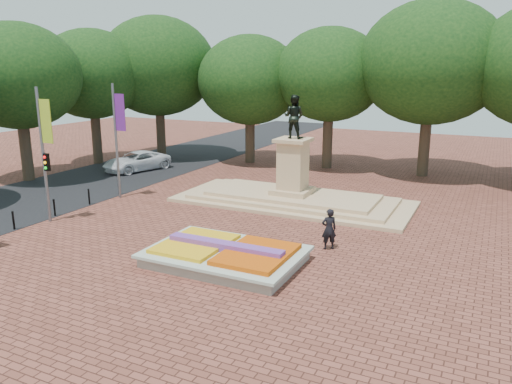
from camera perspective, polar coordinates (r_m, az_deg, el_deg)
ground at (r=23.15m, az=-3.26°, el=-6.00°), size 90.00×90.00×0.00m
asphalt_street at (r=35.98m, az=-20.54°, el=0.47°), size 9.00×90.00×0.02m
flower_bed at (r=20.92m, az=-3.47°, el=-7.16°), size 6.30×4.30×0.91m
monument at (r=29.83m, az=4.19°, el=0.38°), size 14.00×6.00×6.40m
tree_row_back at (r=37.89m, az=13.47°, el=11.83°), size 44.80×8.80×10.43m
tree_row_street at (r=38.32m, az=-26.50°, el=10.35°), size 8.40×25.40×9.98m
banner_poles at (r=27.52m, az=-23.51°, el=4.43°), size 0.88×11.17×7.00m
bollard_row at (r=28.56m, az=-23.97°, el=-2.21°), size 0.12×13.12×0.98m
van at (r=40.31m, az=-13.49°, el=3.45°), size 3.93×5.82×1.48m
pedestrian at (r=22.50m, az=8.34°, el=-4.21°), size 0.82×0.76×1.88m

